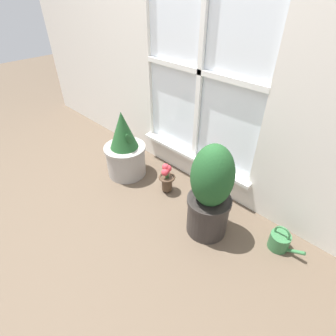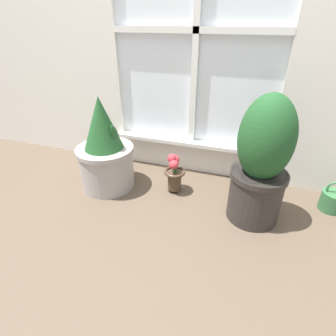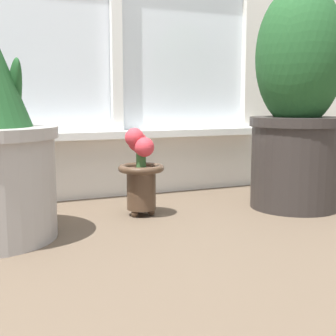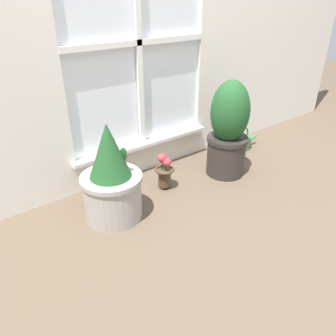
# 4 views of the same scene
# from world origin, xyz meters

# --- Properties ---
(ground_plane) EXTENTS (10.00, 10.00, 0.00)m
(ground_plane) POSITION_xyz_m (0.00, 0.00, 0.00)
(ground_plane) COLOR brown
(potted_plant_left) EXTENTS (0.34, 0.34, 0.57)m
(potted_plant_left) POSITION_xyz_m (-0.44, 0.23, 0.24)
(potted_plant_left) COLOR #9E9993
(potted_plant_left) RESTS_ON ground_plane
(potted_plant_right) EXTENTS (0.28, 0.28, 0.66)m
(potted_plant_right) POSITION_xyz_m (0.44, 0.21, 0.32)
(potted_plant_right) COLOR #2D2826
(potted_plant_right) RESTS_ON ground_plane
(flower_vase) EXTENTS (0.13, 0.13, 0.25)m
(flower_vase) POSITION_xyz_m (-0.03, 0.30, 0.13)
(flower_vase) COLOR #473323
(flower_vase) RESTS_ON ground_plane
(watering_can) EXTENTS (0.22, 0.12, 0.18)m
(watering_can) POSITION_xyz_m (0.86, 0.41, 0.06)
(watering_can) COLOR #336B3D
(watering_can) RESTS_ON ground_plane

